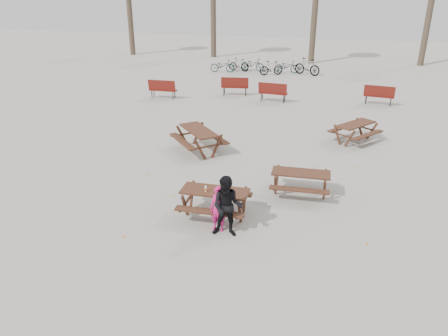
% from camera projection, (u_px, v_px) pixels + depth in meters
% --- Properties ---
extents(ground, '(80.00, 80.00, 0.00)m').
position_uv_depth(ground, '(215.00, 216.00, 11.89)').
color(ground, gray).
rests_on(ground, ground).
extents(main_picnic_table, '(1.80, 1.45, 0.78)m').
position_uv_depth(main_picnic_table, '(215.00, 197.00, 11.65)').
color(main_picnic_table, '#3A1F15').
rests_on(main_picnic_table, ground).
extents(food_tray, '(0.18, 0.11, 0.03)m').
position_uv_depth(food_tray, '(220.00, 193.00, 11.42)').
color(food_tray, white).
rests_on(food_tray, main_picnic_table).
extents(bread_roll, '(0.14, 0.06, 0.05)m').
position_uv_depth(bread_roll, '(220.00, 191.00, 11.40)').
color(bread_roll, tan).
rests_on(bread_roll, food_tray).
extents(soda_bottle, '(0.07, 0.07, 0.17)m').
position_uv_depth(soda_bottle, '(206.00, 189.00, 11.48)').
color(soda_bottle, silver).
rests_on(soda_bottle, main_picnic_table).
extents(child, '(0.48, 0.35, 1.21)m').
position_uv_depth(child, '(218.00, 209.00, 10.99)').
color(child, '#D71A70').
rests_on(child, ground).
extents(adult, '(0.81, 0.66, 1.60)m').
position_uv_depth(adult, '(227.00, 207.00, 10.69)').
color(adult, black).
rests_on(adult, ground).
extents(picnic_table_east, '(1.73, 1.41, 0.73)m').
position_uv_depth(picnic_table_east, '(300.00, 183.00, 12.92)').
color(picnic_table_east, '#3A1F15').
rests_on(picnic_table_east, ground).
extents(picnic_table_north, '(2.49, 2.52, 0.85)m').
position_uv_depth(picnic_table_north, '(199.00, 140.00, 16.19)').
color(picnic_table_north, '#3A1F15').
rests_on(picnic_table_north, ground).
extents(picnic_table_far, '(2.16, 2.23, 0.75)m').
position_uv_depth(picnic_table_far, '(355.00, 133.00, 17.17)').
color(picnic_table_far, '#3A1F15').
rests_on(picnic_table_far, ground).
extents(park_bench_row, '(12.73, 2.22, 1.03)m').
position_uv_depth(park_bench_row, '(261.00, 90.00, 23.08)').
color(park_bench_row, maroon).
rests_on(park_bench_row, ground).
extents(bicycle_row, '(7.55, 2.13, 1.11)m').
position_uv_depth(bicycle_row, '(266.00, 66.00, 29.80)').
color(bicycle_row, black).
rests_on(bicycle_row, ground).
extents(fallen_leaves, '(11.00, 11.00, 0.01)m').
position_uv_depth(fallen_leaves, '(250.00, 180.00, 14.00)').
color(fallen_leaves, '#BD7F2D').
rests_on(fallen_leaves, ground).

